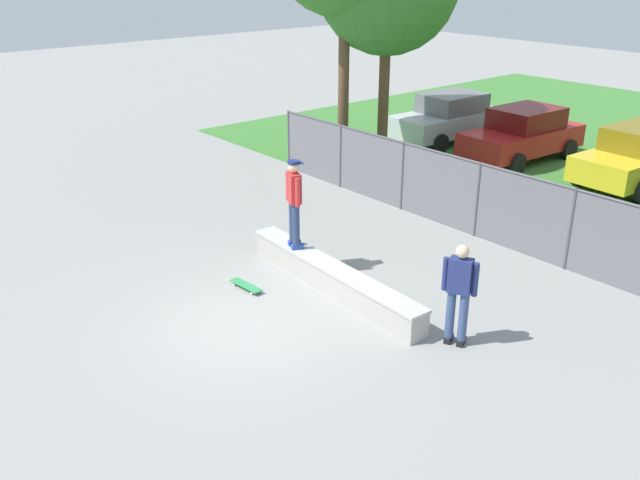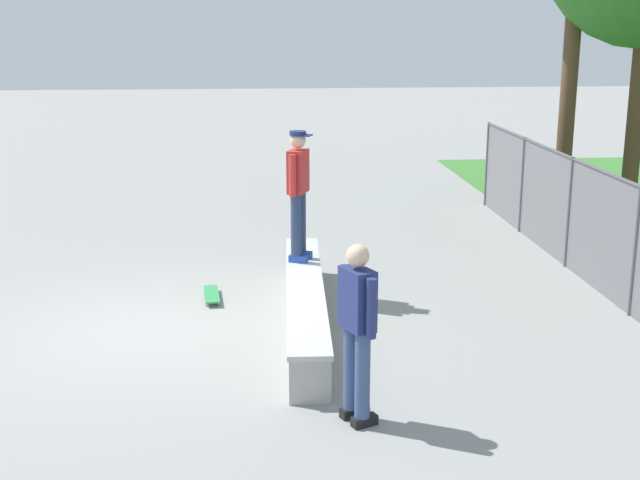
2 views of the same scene
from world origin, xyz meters
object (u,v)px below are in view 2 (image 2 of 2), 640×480
skateboard (212,294)px  bystander (357,326)px  skateboarder (298,189)px  concrete_ledge (305,305)px

skateboard → bystander: 4.36m
bystander → skateboarder: bearing=-175.5°
bystander → skateboard: bearing=-158.5°
skateboarder → skateboard: (0.02, -1.25, -1.51)m
skateboard → bystander: bystander is taller
skateboarder → skateboard: skateboarder is taller
skateboard → bystander: bearing=21.5°
skateboard → bystander: (3.97, 1.56, 0.94)m
concrete_ledge → bystander: size_ratio=2.67×
skateboard → bystander: size_ratio=0.45×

